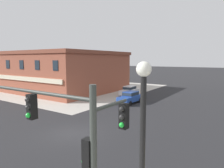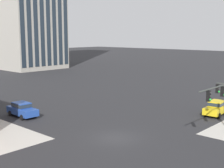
{
  "view_description": "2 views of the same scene",
  "coord_description": "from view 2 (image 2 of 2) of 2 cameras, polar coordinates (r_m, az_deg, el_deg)",
  "views": [
    {
      "loc": [
        11.99,
        -11.77,
        6.22
      ],
      "look_at": [
        -0.29,
        6.52,
        3.53
      ],
      "focal_mm": 32.42,
      "sensor_mm": 36.0,
      "label": 1
    },
    {
      "loc": [
        -21.03,
        -18.57,
        9.51
      ],
      "look_at": [
        2.56,
        2.84,
        4.48
      ],
      "focal_mm": 50.26,
      "sensor_mm": 36.0,
      "label": 2
    }
  ],
  "objects": [
    {
      "name": "car_cross_eastbound",
      "position": [
        39.57,
        18.47,
        -4.05
      ],
      "size": [
        4.53,
        2.16,
        1.68
      ],
      "color": "gold",
      "rests_on": "ground"
    },
    {
      "name": "ground_plane",
      "position": [
        29.62,
        0.75,
        -9.76
      ],
      "size": [
        320.0,
        320.0,
        0.0
      ],
      "primitive_type": "plane",
      "color": "#262628"
    },
    {
      "name": "car_main_northbound_far",
      "position": [
        38.21,
        -16.03,
        -4.38
      ],
      "size": [
        2.05,
        4.48,
        1.68
      ],
      "color": "#23479E",
      "rests_on": "ground"
    }
  ]
}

